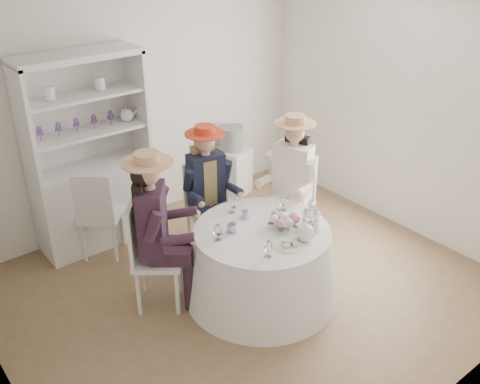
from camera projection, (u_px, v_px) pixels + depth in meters
ground at (246, 288)px, 5.36m from camera, size 4.50×4.50×0.00m
ceiling at (248, 7)px, 4.12m from camera, size 4.50×4.50×0.00m
wall_back at (137, 110)px, 6.13m from camera, size 4.50×0.00×4.50m
wall_front at (448, 269)px, 3.35m from camera, size 4.50×0.00×4.50m
wall_right at (402, 114)px, 5.99m from camera, size 0.00×4.50×4.50m
tea_table at (261, 263)px, 5.12m from camera, size 1.49×1.49×0.74m
hutch at (93, 180)px, 5.83m from camera, size 1.27×0.48×2.15m
side_table at (232, 171)px, 7.09m from camera, size 0.52×0.52×0.63m
hatbox at (232, 138)px, 6.87m from camera, size 0.39×0.39×0.31m
guest_left at (156, 223)px, 4.77m from camera, size 0.67×0.64×1.57m
guest_mid at (207, 183)px, 5.62m from camera, size 0.55×0.58×1.46m
guest_right at (292, 176)px, 5.70m from camera, size 0.64×0.58×1.53m
spare_chair at (98, 212)px, 5.62m from camera, size 0.60×0.60×1.03m
teacup_a at (232, 229)px, 4.90m from camera, size 0.12×0.12×0.07m
teacup_b at (245, 215)px, 5.13m from camera, size 0.08×0.08×0.07m
teacup_c at (277, 215)px, 5.13m from camera, size 0.09×0.09×0.07m
flower_bowl at (284, 224)px, 5.00m from camera, size 0.28×0.28×0.06m
flower_arrangement at (284, 219)px, 4.93m from camera, size 0.21×0.21×0.08m
table_teapot at (305, 233)px, 4.76m from camera, size 0.23×0.17×0.18m
sandwich_plate at (289, 244)px, 4.70m from camera, size 0.26×0.26×0.06m
cupcake_stand at (310, 220)px, 4.95m from camera, size 0.23×0.23×0.22m
stemware_set at (262, 223)px, 4.91m from camera, size 0.91×0.88×0.15m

